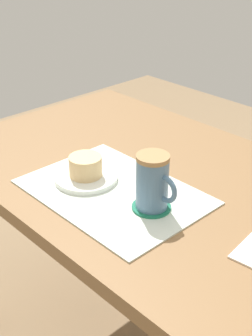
% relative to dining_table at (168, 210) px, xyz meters
% --- Properties ---
extents(dining_table, '(1.23, 0.69, 0.70)m').
position_rel_dining_table_xyz_m(dining_table, '(0.00, 0.00, 0.00)').
color(dining_table, brown).
rests_on(dining_table, ground_plane).
extents(placemat, '(0.41, 0.30, 0.00)m').
position_rel_dining_table_xyz_m(placemat, '(-0.06, -0.13, 0.08)').
color(placemat, silver).
rests_on(placemat, dining_table).
extents(pastry_plate, '(0.15, 0.15, 0.01)m').
position_rel_dining_table_xyz_m(pastry_plate, '(-0.14, -0.14, 0.09)').
color(pastry_plate, silver).
rests_on(pastry_plate, placemat).
extents(pastry, '(0.08, 0.08, 0.05)m').
position_rel_dining_table_xyz_m(pastry, '(-0.14, -0.14, 0.12)').
color(pastry, '#E5BC7F').
rests_on(pastry, pastry_plate).
extents(coffee_coaster, '(0.09, 0.09, 0.00)m').
position_rel_dining_table_xyz_m(coffee_coaster, '(0.05, -0.12, 0.09)').
color(coffee_coaster, '#196B4C').
rests_on(coffee_coaster, placemat).
extents(coffee_mug, '(0.10, 0.07, 0.12)m').
position_rel_dining_table_xyz_m(coffee_mug, '(0.06, -0.12, 0.15)').
color(coffee_mug, slate).
rests_on(coffee_mug, coffee_coaster).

